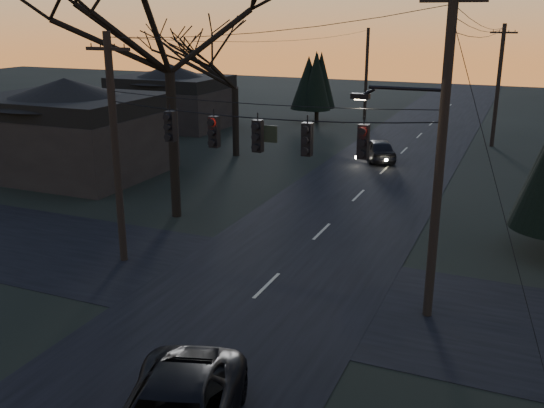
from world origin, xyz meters
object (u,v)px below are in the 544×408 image
at_px(utility_pole_far_l, 364,119).
at_px(sedan_oncoming_a, 379,150).
at_px(utility_pole_left, 124,260).
at_px(utility_pole_right, 427,315).
at_px(utility_pole_far_r, 491,146).
at_px(bare_tree_left, 167,9).

height_order(utility_pole_far_l, sedan_oncoming_a, utility_pole_far_l).
bearing_deg(sedan_oncoming_a, utility_pole_left, 52.25).
distance_m(utility_pole_right, utility_pole_left, 11.50).
distance_m(utility_pole_far_r, bare_tree_left, 27.42).
relative_size(utility_pole_far_l, sedan_oncoming_a, 1.92).
height_order(utility_pole_right, utility_pole_left, utility_pole_right).
bearing_deg(utility_pole_right, sedan_oncoming_a, 107.54).
xyz_separation_m(utility_pole_far_l, bare_tree_left, (-0.97, -30.59, 9.26)).
bearing_deg(utility_pole_left, utility_pole_far_l, 90.00).
height_order(utility_pole_far_r, utility_pole_far_l, utility_pole_far_r).
relative_size(bare_tree_left, sedan_oncoming_a, 3.17).
bearing_deg(utility_pole_right, utility_pole_far_r, 90.00).
relative_size(utility_pole_far_r, bare_tree_left, 0.64).
bearing_deg(bare_tree_left, utility_pole_left, -79.82).
height_order(utility_pole_left, utility_pole_far_r, same).
bearing_deg(sedan_oncoming_a, utility_pole_far_r, -154.09).
xyz_separation_m(utility_pole_right, utility_pole_far_r, (0.00, 28.00, 0.00)).
distance_m(utility_pole_right, bare_tree_left, 16.45).
bearing_deg(utility_pole_far_l, utility_pole_right, -72.28).
relative_size(utility_pole_right, utility_pole_left, 1.18).
relative_size(utility_pole_right, sedan_oncoming_a, 2.39).
bearing_deg(utility_pole_far_r, sedan_oncoming_a, -130.27).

